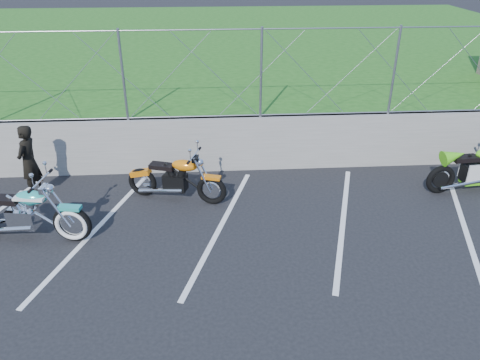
{
  "coord_description": "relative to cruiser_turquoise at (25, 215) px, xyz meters",
  "views": [
    {
      "loc": [
        -0.16,
        -6.66,
        4.92
      ],
      "look_at": [
        0.38,
        1.3,
        0.82
      ],
      "focal_mm": 35.0,
      "sensor_mm": 36.0,
      "label": 1
    }
  ],
  "objects": [
    {
      "name": "ground",
      "position": [
        3.54,
        -0.8,
        -0.5
      ],
      "size": [
        90.0,
        90.0,
        0.0
      ],
      "primitive_type": "plane",
      "color": "black",
      "rests_on": "ground"
    },
    {
      "name": "parking_lines",
      "position": [
        4.74,
        0.2,
        -0.49
      ],
      "size": [
        18.29,
        4.31,
        0.01
      ],
      "color": "silver",
      "rests_on": "ground"
    },
    {
      "name": "grass_field",
      "position": [
        3.54,
        12.7,
        0.15
      ],
      "size": [
        30.0,
        20.0,
        1.3
      ],
      "primitive_type": "cube",
      "color": "#1F5316",
      "rests_on": "ground"
    },
    {
      "name": "cruiser_turquoise",
      "position": [
        0.0,
        0.0,
        0.0
      ],
      "size": [
        2.48,
        0.78,
        1.24
      ],
      "rotation": [
        0.0,
        0.0,
        -0.16
      ],
      "color": "black",
      "rests_on": "ground"
    },
    {
      "name": "naked_orange",
      "position": [
        2.67,
        1.27,
        -0.03
      ],
      "size": [
        2.11,
        0.87,
        1.09
      ],
      "rotation": [
        0.0,
        0.0,
        -0.31
      ],
      "color": "black",
      "rests_on": "ground"
    },
    {
      "name": "person_standing",
      "position": [
        -0.43,
        1.69,
        0.3
      ],
      "size": [
        0.48,
        0.64,
        1.59
      ],
      "primitive_type": "imported",
      "rotation": [
        0.0,
        0.0,
        -1.77
      ],
      "color": "black",
      "rests_on": "ground"
    },
    {
      "name": "sportbike_green",
      "position": [
        9.1,
        1.25,
        -0.01
      ],
      "size": [
        2.19,
        0.78,
        1.13
      ],
      "rotation": [
        0.0,
        0.0,
        0.09
      ],
      "color": "black",
      "rests_on": "ground"
    },
    {
      "name": "retaining_wall",
      "position": [
        3.54,
        2.7,
        0.15
      ],
      "size": [
        30.0,
        0.22,
        1.3
      ],
      "primitive_type": "cube",
      "color": "slate",
      "rests_on": "ground"
    },
    {
      "name": "chain_link_fence",
      "position": [
        3.54,
        2.7,
        1.8
      ],
      "size": [
        28.0,
        0.03,
        2.0
      ],
      "color": "gray",
      "rests_on": "retaining_wall"
    }
  ]
}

